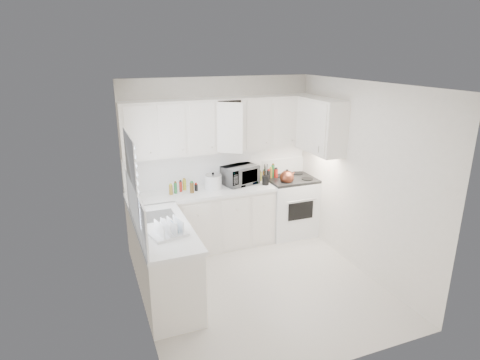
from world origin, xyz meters
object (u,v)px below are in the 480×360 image
microwave (240,173)px  utensil_crock (266,174)px  tea_kettle (287,176)px  dish_rack (168,227)px  stove (291,198)px  rice_cooker (213,181)px

microwave → utensil_crock: size_ratio=1.54×
microwave → utensil_crock: 0.40m
tea_kettle → dish_rack: bearing=-157.1°
utensil_crock → dish_rack: (-1.80, -1.26, -0.07)m
utensil_crock → dish_rack: 2.20m
stove → rice_cooker: stove is taller
tea_kettle → stove: bearing=35.4°
rice_cooker → tea_kettle: bearing=9.8°
utensil_crock → dish_rack: utensil_crock is taller
tea_kettle → rice_cooker: (-1.16, 0.19, 0.01)m
microwave → rice_cooker: microwave is taller
microwave → utensil_crock: bearing=-42.5°
utensil_crock → dish_rack: bearing=-145.0°
stove → tea_kettle: size_ratio=4.50×
rice_cooker → stove: bearing=17.8°
microwave → utensil_crock: (0.36, -0.18, -0.01)m
microwave → dish_rack: (-1.44, -1.44, -0.07)m
rice_cooker → dish_rack: (-0.98, -1.38, -0.02)m
tea_kettle → microwave: size_ratio=0.52×
tea_kettle → utensil_crock: (-0.34, 0.07, 0.06)m
tea_kettle → rice_cooker: bearing=164.5°
utensil_crock → tea_kettle: bearing=-12.0°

